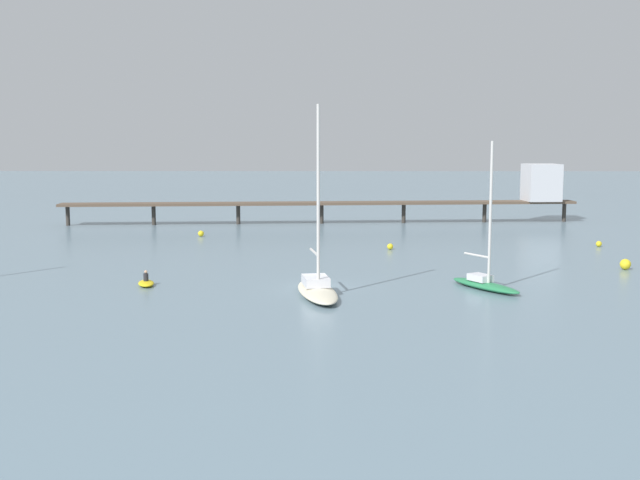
# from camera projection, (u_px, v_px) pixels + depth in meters

# --- Properties ---
(ground_plane) EXTENTS (400.00, 400.00, 0.00)m
(ground_plane) POSITION_uv_depth(u_px,v_px,m) (319.00, 287.00, 57.79)
(ground_plane) COLOR slate
(pier) EXTENTS (64.50, 8.53, 7.39)m
(pier) POSITION_uv_depth(u_px,v_px,m) (447.00, 192.00, 101.02)
(pier) COLOR brown
(pier) RESTS_ON ground_plane
(sailboat_cream) EXTENTS (3.80, 8.90, 12.93)m
(sailboat_cream) POSITION_uv_depth(u_px,v_px,m) (317.00, 286.00, 54.47)
(sailboat_cream) COLOR beige
(sailboat_cream) RESTS_ON ground_plane
(sailboat_green) EXTENTS (4.78, 6.60, 10.51)m
(sailboat_green) POSITION_uv_depth(u_px,v_px,m) (485.00, 280.00, 56.95)
(sailboat_green) COLOR #287F4C
(sailboat_green) RESTS_ON ground_plane
(dinghy_yellow) EXTENTS (1.72, 2.71, 1.14)m
(dinghy_yellow) POSITION_uv_depth(u_px,v_px,m) (146.00, 283.00, 58.31)
(dinghy_yellow) COLOR yellow
(dinghy_yellow) RESTS_ON ground_plane
(mooring_buoy_far) EXTENTS (0.65, 0.65, 0.65)m
(mooring_buoy_far) POSITION_uv_depth(u_px,v_px,m) (201.00, 234.00, 87.19)
(mooring_buoy_far) COLOR yellow
(mooring_buoy_far) RESTS_ON ground_plane
(mooring_buoy_inner) EXTENTS (0.59, 0.59, 0.59)m
(mooring_buoy_inner) POSITION_uv_depth(u_px,v_px,m) (390.00, 247.00, 77.04)
(mooring_buoy_inner) COLOR yellow
(mooring_buoy_inner) RESTS_ON ground_plane
(mooring_buoy_near) EXTENTS (0.88, 0.88, 0.88)m
(mooring_buoy_near) POSITION_uv_depth(u_px,v_px,m) (625.00, 264.00, 65.37)
(mooring_buoy_near) COLOR yellow
(mooring_buoy_near) RESTS_ON ground_plane
(mooring_buoy_mid) EXTENTS (0.57, 0.57, 0.57)m
(mooring_buoy_mid) POSITION_uv_depth(u_px,v_px,m) (599.00, 244.00, 79.03)
(mooring_buoy_mid) COLOR yellow
(mooring_buoy_mid) RESTS_ON ground_plane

